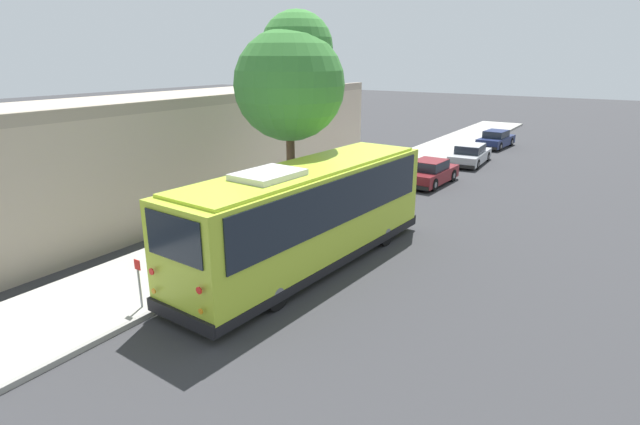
# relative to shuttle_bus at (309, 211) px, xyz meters

# --- Properties ---
(ground_plane) EXTENTS (160.00, 160.00, 0.00)m
(ground_plane) POSITION_rel_shuttle_bus_xyz_m (0.81, 0.15, -1.87)
(ground_plane) COLOR #333335
(sidewalk_slab) EXTENTS (80.00, 3.81, 0.15)m
(sidewalk_slab) POSITION_rel_shuttle_bus_xyz_m (0.81, 3.63, -1.80)
(sidewalk_slab) COLOR #A3A099
(sidewalk_slab) RESTS_ON ground
(curb_strip) EXTENTS (80.00, 0.14, 0.15)m
(curb_strip) POSITION_rel_shuttle_bus_xyz_m (0.81, 1.65, -1.80)
(curb_strip) COLOR gray
(curb_strip) RESTS_ON ground
(shuttle_bus) EXTENTS (10.78, 3.18, 3.50)m
(shuttle_bus) POSITION_rel_shuttle_bus_xyz_m (0.00, 0.00, 0.00)
(shuttle_bus) COLOR #ADC633
(shuttle_bus) RESTS_ON ground
(parked_sedan_maroon) EXTENTS (4.24, 1.93, 1.33)m
(parked_sedan_maroon) POSITION_rel_shuttle_bus_xyz_m (12.62, 0.66, -1.26)
(parked_sedan_maroon) COLOR maroon
(parked_sedan_maroon) RESTS_ON ground
(parked_sedan_silver) EXTENTS (4.74, 1.97, 1.27)m
(parked_sedan_silver) POSITION_rel_shuttle_bus_xyz_m (19.11, 0.43, -1.29)
(parked_sedan_silver) COLOR #A8AAAF
(parked_sedan_silver) RESTS_ON ground
(parked_sedan_navy) EXTENTS (4.41, 1.97, 1.29)m
(parked_sedan_navy) POSITION_rel_shuttle_bus_xyz_m (26.19, 0.60, -1.28)
(parked_sedan_navy) COLOR #19234C
(parked_sedan_navy) RESTS_ON ground
(street_tree) EXTENTS (4.03, 4.03, 8.08)m
(street_tree) POSITION_rel_shuttle_bus_xyz_m (2.55, 2.46, 4.00)
(street_tree) COLOR brown
(street_tree) RESTS_ON sidewalk_slab
(sign_post_near) EXTENTS (0.06, 0.22, 1.37)m
(sign_post_near) POSITION_rel_shuttle_bus_xyz_m (-5.07, 2.02, -1.01)
(sign_post_near) COLOR gray
(sign_post_near) RESTS_ON sidewalk_slab
(sign_post_far) EXTENTS (0.06, 0.22, 1.49)m
(sign_post_far) POSITION_rel_shuttle_bus_xyz_m (-3.03, 2.02, -0.95)
(sign_post_far) COLOR gray
(sign_post_far) RESTS_ON sidewalk_slab
(building_backdrop) EXTENTS (25.76, 8.73, 5.06)m
(building_backdrop) POSITION_rel_shuttle_bus_xyz_m (2.67, 10.85, 0.47)
(building_backdrop) COLOR tan
(building_backdrop) RESTS_ON ground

